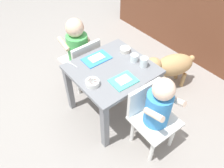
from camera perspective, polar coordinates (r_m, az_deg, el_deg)
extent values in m
plane|color=gray|center=(1.91, 0.00, -6.35)|extent=(7.00, 7.00, 0.00)
cube|color=brown|center=(2.46, 24.57, 15.50)|extent=(2.31, 0.39, 0.87)
cube|color=slate|center=(1.59, 0.00, 3.78)|extent=(0.53, 0.56, 0.03)
cube|color=slate|center=(1.80, -10.98, -1.29)|extent=(0.04, 0.04, 0.43)
cube|color=slate|center=(1.53, -1.86, -11.13)|extent=(0.04, 0.04, 0.43)
cube|color=slate|center=(2.00, 1.41, 5.20)|extent=(0.04, 0.04, 0.43)
cube|color=slate|center=(1.76, 11.19, -2.43)|extent=(0.04, 0.04, 0.43)
cube|color=white|center=(1.97, -8.40, 6.07)|extent=(0.28, 0.28, 0.02)
cube|color=white|center=(1.81, -6.54, 7.10)|extent=(0.03, 0.27, 0.22)
cylinder|color=#4CB259|center=(1.89, -8.81, 9.16)|extent=(0.18, 0.18, 0.24)
sphere|color=beige|center=(1.80, -9.66, 14.18)|extent=(0.15, 0.15, 0.15)
cylinder|color=white|center=(2.17, -7.29, 5.54)|extent=(0.03, 0.03, 0.26)
cylinder|color=white|center=(2.09, -11.79, 3.26)|extent=(0.03, 0.03, 0.26)
cylinder|color=white|center=(2.04, -4.11, 2.84)|extent=(0.03, 0.03, 0.26)
cylinder|color=white|center=(1.96, -8.79, 0.32)|extent=(0.03, 0.03, 0.26)
cylinder|color=beige|center=(1.94, -7.34, 12.39)|extent=(0.15, 0.04, 0.09)
cylinder|color=beige|center=(1.86, -12.42, 10.13)|extent=(0.15, 0.04, 0.09)
cube|color=white|center=(1.53, 11.03, -9.38)|extent=(0.29, 0.29, 0.02)
cube|color=white|center=(1.48, 8.21, -3.54)|extent=(0.03, 0.27, 0.22)
cylinder|color=#388CD8|center=(1.42, 11.75, -6.25)|extent=(0.17, 0.17, 0.25)
sphere|color=beige|center=(1.28, 13.24, -1.32)|extent=(0.14, 0.14, 0.14)
cylinder|color=white|center=(1.56, 10.28, -16.55)|extent=(0.03, 0.03, 0.26)
cylinder|color=white|center=(1.66, 15.34, -12.60)|extent=(0.03, 0.03, 0.26)
cylinder|color=white|center=(1.63, 5.32, -11.77)|extent=(0.03, 0.03, 0.26)
cylinder|color=white|center=(1.72, 10.45, -8.32)|extent=(0.03, 0.03, 0.26)
cylinder|color=beige|center=(1.31, 10.79, -7.80)|extent=(0.15, 0.05, 0.09)
cylinder|color=beige|center=(1.41, 16.14, -4.07)|extent=(0.15, 0.05, 0.09)
ellipsoid|color=tan|center=(2.03, 15.73, 4.76)|extent=(0.31, 0.40, 0.20)
sphere|color=tan|center=(1.91, 10.69, 4.83)|extent=(0.14, 0.14, 0.14)
sphere|color=black|center=(1.89, 9.36, 4.46)|extent=(0.06, 0.06, 0.06)
torus|color=green|center=(1.93, 11.63, 4.69)|extent=(0.12, 0.07, 0.11)
sphere|color=tan|center=(2.09, 19.95, 6.35)|extent=(0.05, 0.05, 0.05)
cylinder|color=tan|center=(2.12, 11.92, 1.97)|extent=(0.04, 0.04, 0.15)
cylinder|color=tan|center=(2.06, 13.28, -0.08)|extent=(0.04, 0.04, 0.15)
cylinder|color=tan|center=(2.21, 16.44, 2.95)|extent=(0.04, 0.04, 0.15)
cylinder|color=tan|center=(2.15, 17.88, 1.01)|extent=(0.04, 0.04, 0.15)
cube|color=#388CD8|center=(1.66, -4.00, 6.56)|extent=(0.14, 0.21, 0.01)
cube|color=white|center=(1.66, -4.01, 6.78)|extent=(0.07, 0.11, 0.01)
cube|color=#4CC6BC|center=(1.48, 3.00, 0.85)|extent=(0.14, 0.18, 0.01)
cube|color=white|center=(1.47, 3.01, 1.07)|extent=(0.08, 0.10, 0.01)
cylinder|color=white|center=(1.59, 8.24, 5.62)|extent=(0.06, 0.06, 0.07)
cylinder|color=silver|center=(1.60, 8.19, 5.24)|extent=(0.05, 0.05, 0.05)
cylinder|color=white|center=(1.63, 5.77, 6.70)|extent=(0.06, 0.06, 0.06)
cylinder|color=silver|center=(1.64, 5.75, 6.46)|extent=(0.05, 0.05, 0.04)
cylinder|color=white|center=(1.45, -5.09, 0.29)|extent=(0.09, 0.09, 0.04)
cylinder|color=#D84C33|center=(1.44, -5.12, 0.71)|extent=(0.08, 0.08, 0.01)
cylinder|color=silver|center=(1.73, 3.41, 8.83)|extent=(0.08, 0.08, 0.03)
cylinder|color=#B26633|center=(1.72, 3.43, 9.19)|extent=(0.07, 0.07, 0.01)
cylinder|color=silver|center=(1.62, -9.81, 4.79)|extent=(0.08, 0.02, 0.01)
ellipsoid|color=silver|center=(1.65, -10.90, 5.47)|extent=(0.03, 0.02, 0.01)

